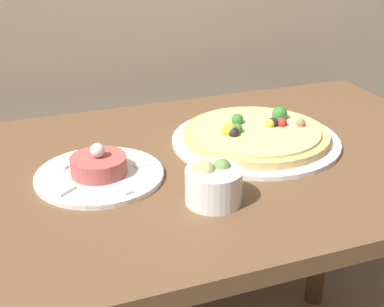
% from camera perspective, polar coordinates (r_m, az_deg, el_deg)
% --- Properties ---
extents(dining_table, '(1.27, 0.75, 0.78)m').
position_cam_1_polar(dining_table, '(1.16, -0.03, -5.92)').
color(dining_table, brown).
rests_on(dining_table, ground_plane).
extents(pizza_plate, '(0.38, 0.38, 0.06)m').
position_cam_1_polar(pizza_plate, '(1.21, 6.84, 1.90)').
color(pizza_plate, white).
rests_on(pizza_plate, dining_table).
extents(tartare_plate, '(0.25, 0.25, 0.07)m').
position_cam_1_polar(tartare_plate, '(1.06, -9.87, -1.83)').
color(tartare_plate, white).
rests_on(tartare_plate, dining_table).
extents(small_bowl, '(0.10, 0.10, 0.08)m').
position_cam_1_polar(small_bowl, '(0.95, 2.22, -3.21)').
color(small_bowl, white).
rests_on(small_bowl, dining_table).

